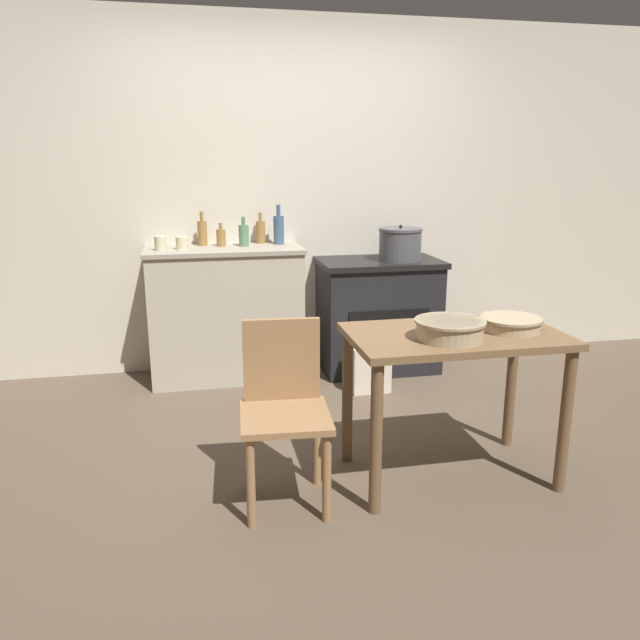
{
  "coord_description": "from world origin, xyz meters",
  "views": [
    {
      "loc": [
        -0.74,
        -3.09,
        1.56
      ],
      "look_at": [
        0.0,
        0.45,
        0.62
      ],
      "focal_mm": 35.0,
      "sensor_mm": 36.0,
      "label": 1
    }
  ],
  "objects_px": {
    "bottle_far_left": "(221,237)",
    "stock_pot": "(400,244)",
    "mixing_bowl_small": "(450,329)",
    "cup_center_right": "(182,243)",
    "work_table": "(454,358)",
    "mixing_bowl_large": "(511,323)",
    "chair": "(284,406)",
    "cup_mid_right": "(160,243)",
    "bottle_center_left": "(244,235)",
    "bottle_center": "(261,231)",
    "flour_sack": "(370,368)",
    "stove": "(378,314)",
    "bottle_left": "(202,232)",
    "bottle_mid_left": "(279,229)"
  },
  "relations": [
    {
      "from": "mixing_bowl_small",
      "to": "cup_center_right",
      "type": "relative_size",
      "value": 3.79
    },
    {
      "from": "mixing_bowl_large",
      "to": "cup_mid_right",
      "type": "distance_m",
      "value": 2.4
    },
    {
      "from": "bottle_left",
      "to": "cup_mid_right",
      "type": "distance_m",
      "value": 0.35
    },
    {
      "from": "bottle_center_left",
      "to": "stock_pot",
      "type": "bearing_deg",
      "value": -6.7
    },
    {
      "from": "stock_pot",
      "to": "mixing_bowl_small",
      "type": "height_order",
      "value": "stock_pot"
    },
    {
      "from": "bottle_far_left",
      "to": "stock_pot",
      "type": "bearing_deg",
      "value": -7.18
    },
    {
      "from": "work_table",
      "to": "bottle_far_left",
      "type": "bearing_deg",
      "value": 119.4
    },
    {
      "from": "stove",
      "to": "flour_sack",
      "type": "relative_size",
      "value": 2.8
    },
    {
      "from": "bottle_center",
      "to": "cup_mid_right",
      "type": "bearing_deg",
      "value": -162.31
    },
    {
      "from": "bottle_center_left",
      "to": "cup_mid_right",
      "type": "xyz_separation_m",
      "value": [
        -0.57,
        -0.09,
        -0.03
      ]
    },
    {
      "from": "cup_mid_right",
      "to": "flour_sack",
      "type": "bearing_deg",
      "value": -17.68
    },
    {
      "from": "cup_center_right",
      "to": "bottle_center",
      "type": "bearing_deg",
      "value": 19.69
    },
    {
      "from": "work_table",
      "to": "cup_center_right",
      "type": "relative_size",
      "value": 11.9
    },
    {
      "from": "bottle_mid_left",
      "to": "stock_pot",
      "type": "bearing_deg",
      "value": -12.19
    },
    {
      "from": "stove",
      "to": "bottle_mid_left",
      "type": "xyz_separation_m",
      "value": [
        -0.73,
        0.13,
        0.64
      ]
    },
    {
      "from": "bottle_center",
      "to": "cup_mid_right",
      "type": "xyz_separation_m",
      "value": [
        -0.71,
        -0.23,
        -0.04
      ]
    },
    {
      "from": "chair",
      "to": "bottle_center",
      "type": "xyz_separation_m",
      "value": [
        0.13,
        1.93,
        0.58
      ]
    },
    {
      "from": "mixing_bowl_small",
      "to": "bottle_center_left",
      "type": "height_order",
      "value": "bottle_center_left"
    },
    {
      "from": "stock_pot",
      "to": "bottle_far_left",
      "type": "height_order",
      "value": "bottle_far_left"
    },
    {
      "from": "flour_sack",
      "to": "cup_mid_right",
      "type": "distance_m",
      "value": 1.66
    },
    {
      "from": "bottle_far_left",
      "to": "bottle_center_left",
      "type": "bearing_deg",
      "value": -10.56
    },
    {
      "from": "bottle_center",
      "to": "mixing_bowl_small",
      "type": "bearing_deg",
      "value": -72.18
    },
    {
      "from": "stove",
      "to": "flour_sack",
      "type": "distance_m",
      "value": 0.56
    },
    {
      "from": "bottle_mid_left",
      "to": "bottle_center",
      "type": "distance_m",
      "value": 0.15
    },
    {
      "from": "stock_pot",
      "to": "bottle_center_left",
      "type": "distance_m",
      "value": 1.13
    },
    {
      "from": "flour_sack",
      "to": "bottle_left",
      "type": "xyz_separation_m",
      "value": [
        -1.08,
        0.62,
        0.89
      ]
    },
    {
      "from": "mixing_bowl_large",
      "to": "bottle_far_left",
      "type": "distance_m",
      "value": 2.22
    },
    {
      "from": "work_table",
      "to": "bottle_left",
      "type": "distance_m",
      "value": 2.21
    },
    {
      "from": "flour_sack",
      "to": "bottle_center",
      "type": "xyz_separation_m",
      "value": [
        -0.66,
        0.66,
        0.88
      ]
    },
    {
      "from": "chair",
      "to": "bottle_mid_left",
      "type": "xyz_separation_m",
      "value": [
        0.25,
        1.85,
        0.6
      ]
    },
    {
      "from": "stove",
      "to": "stock_pot",
      "type": "bearing_deg",
      "value": -23.97
    },
    {
      "from": "stove",
      "to": "bottle_far_left",
      "type": "relative_size",
      "value": 5.43
    },
    {
      "from": "bottle_left",
      "to": "bottle_center_left",
      "type": "distance_m",
      "value": 0.3
    },
    {
      "from": "bottle_center",
      "to": "flour_sack",
      "type": "bearing_deg",
      "value": -45.2
    },
    {
      "from": "work_table",
      "to": "mixing_bowl_large",
      "type": "relative_size",
      "value": 3.42
    },
    {
      "from": "flour_sack",
      "to": "bottle_center_left",
      "type": "distance_m",
      "value": 1.29
    },
    {
      "from": "chair",
      "to": "mixing_bowl_small",
      "type": "xyz_separation_m",
      "value": [
        0.77,
        -0.06,
        0.34
      ]
    },
    {
      "from": "flour_sack",
      "to": "cup_mid_right",
      "type": "xyz_separation_m",
      "value": [
        -1.36,
        0.43,
        0.84
      ]
    },
    {
      "from": "cup_mid_right",
      "to": "bottle_center_left",
      "type": "bearing_deg",
      "value": 9.23
    },
    {
      "from": "bottle_left",
      "to": "bottle_center",
      "type": "xyz_separation_m",
      "value": [
        0.42,
        0.04,
        -0.01
      ]
    },
    {
      "from": "bottle_mid_left",
      "to": "bottle_center",
      "type": "height_order",
      "value": "bottle_mid_left"
    },
    {
      "from": "work_table",
      "to": "bottle_center",
      "type": "bearing_deg",
      "value": 110.68
    },
    {
      "from": "bottle_far_left",
      "to": "cup_mid_right",
      "type": "height_order",
      "value": "bottle_far_left"
    },
    {
      "from": "bottle_center",
      "to": "cup_center_right",
      "type": "xyz_separation_m",
      "value": [
        -0.57,
        -0.2,
        -0.04
      ]
    },
    {
      "from": "flour_sack",
      "to": "bottle_center",
      "type": "relative_size",
      "value": 1.43
    },
    {
      "from": "chair",
      "to": "stock_pot",
      "type": "distance_m",
      "value": 2.06
    },
    {
      "from": "mixing_bowl_small",
      "to": "bottle_far_left",
      "type": "distance_m",
      "value": 2.11
    },
    {
      "from": "chair",
      "to": "flour_sack",
      "type": "bearing_deg",
      "value": 62.51
    },
    {
      "from": "flour_sack",
      "to": "stock_pot",
      "type": "xyz_separation_m",
      "value": [
        0.33,
        0.4,
        0.79
      ]
    },
    {
      "from": "flour_sack",
      "to": "mixing_bowl_large",
      "type": "bearing_deg",
      "value": -74.81
    }
  ]
}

